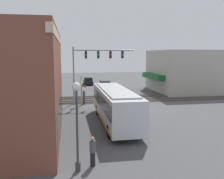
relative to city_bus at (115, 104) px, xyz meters
The scene contains 13 objects.
ground_plane 5.63m from the city_bus, 31.50° to the right, with size 120.00×120.00×0.00m, color #4C4C4F.
shop_building 23.44m from the city_bus, 40.42° to the right, with size 11.34×10.98×6.81m.
city_bus is the anchor object (origin of this frame).
traffic_signal_gantry 10.21m from the city_bus, ahead, with size 0.42×7.71×7.02m.
crossing_signal 9.11m from the city_bus, 15.84° to the left, with size 1.41×1.18×3.81m.
streetlamp 9.50m from the city_bus, 157.28° to the left, with size 0.44×0.44×4.71m.
rail_track_near 11.07m from the city_bus, 14.84° to the right, with size 2.60×60.00×0.15m.
rail_track_far 14.15m from the city_bus, 11.49° to the right, with size 2.60×60.00×0.15m.
parked_car_white 15.97m from the city_bus, ahead, with size 4.60×1.82×1.40m.
parked_car_blue 24.02m from the city_bus, ahead, with size 4.63×1.82×1.37m.
parked_car_black 29.59m from the city_bus, ahead, with size 4.38×1.82×1.55m.
pedestrian_by_lamp 8.73m from the city_bus, 161.11° to the left, with size 0.34×0.34×1.66m.
pedestrian_at_crossing 9.55m from the city_bus, 13.02° to the left, with size 0.34×0.34×1.83m.
Camera 1 is at (-25.81, 6.85, 6.08)m, focal length 40.00 mm.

